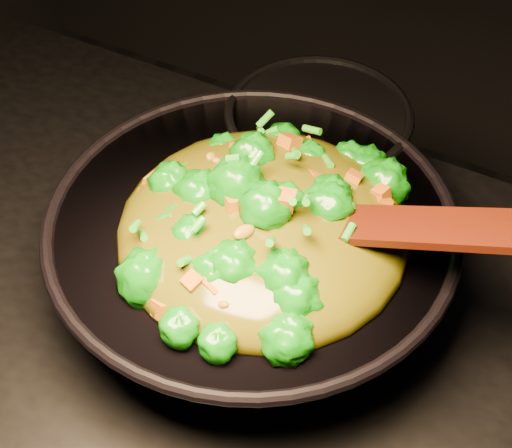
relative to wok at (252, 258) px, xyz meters
The scene contains 4 objects.
wok is the anchor object (origin of this frame).
stir_fry 0.12m from the wok, 31.86° to the right, with size 0.32×0.32×0.11m, color #107A08, non-canonical shape.
spatula 0.19m from the wok, ahead, with size 0.36×0.05×0.01m, color #381707.
back_pot 0.21m from the wok, 93.86° to the left, with size 0.23×0.23×0.13m, color black.
Camera 1 is at (0.34, -0.41, 1.66)m, focal length 55.00 mm.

